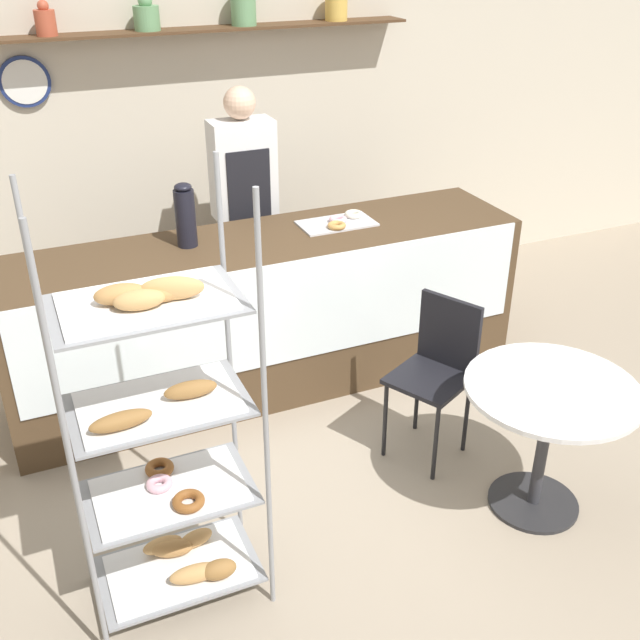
% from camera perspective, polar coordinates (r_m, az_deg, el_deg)
% --- Properties ---
extents(ground_plane, '(14.00, 14.00, 0.00)m').
position_cam_1_polar(ground_plane, '(4.01, 2.55, -13.42)').
color(ground_plane, gray).
extents(back_wall, '(10.00, 0.30, 2.70)m').
position_cam_1_polar(back_wall, '(5.50, -8.93, 14.31)').
color(back_wall, beige).
rests_on(back_wall, ground_plane).
extents(display_counter, '(3.15, 0.74, 0.99)m').
position_cam_1_polar(display_counter, '(4.67, -3.94, 0.55)').
color(display_counter, '#4C3823').
rests_on(display_counter, ground_plane).
extents(pastry_rack, '(0.74, 0.47, 1.90)m').
position_cam_1_polar(pastry_rack, '(3.09, -11.65, -9.41)').
color(pastry_rack, gray).
rests_on(pastry_rack, ground_plane).
extents(person_worker, '(0.41, 0.23, 1.76)m').
position_cam_1_polar(person_worker, '(5.03, -5.74, 8.42)').
color(person_worker, '#282833').
rests_on(person_worker, ground_plane).
extents(cafe_table, '(0.83, 0.83, 0.72)m').
position_cam_1_polar(cafe_table, '(3.79, 16.97, -7.02)').
color(cafe_table, '#262628').
rests_on(cafe_table, ground_plane).
extents(cafe_chair, '(0.51, 0.51, 0.90)m').
position_cam_1_polar(cafe_chair, '(4.08, 9.01, -3.12)').
color(cafe_chair, black).
rests_on(cafe_chair, ground_plane).
extents(coffee_carafe, '(0.12, 0.12, 0.37)m').
position_cam_1_polar(coffee_carafe, '(4.36, -10.22, 7.84)').
color(coffee_carafe, black).
rests_on(coffee_carafe, display_counter).
extents(donut_tray_counter, '(0.47, 0.27, 0.05)m').
position_cam_1_polar(donut_tray_counter, '(4.67, 1.51, 7.51)').
color(donut_tray_counter, silver).
rests_on(donut_tray_counter, display_counter).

